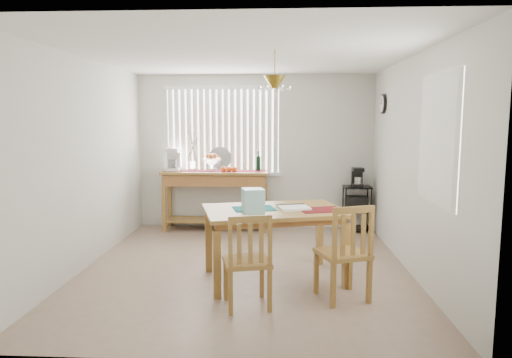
# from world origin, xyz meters

# --- Properties ---
(ground) EXTENTS (4.00, 4.50, 0.01)m
(ground) POSITION_xyz_m (0.00, 0.00, -0.01)
(ground) COLOR gray
(room_shell) EXTENTS (4.20, 4.70, 2.70)m
(room_shell) POSITION_xyz_m (0.00, 0.02, 1.69)
(room_shell) COLOR silver
(room_shell) RESTS_ON ground
(sideboard) EXTENTS (1.76, 0.50, 0.99)m
(sideboard) POSITION_xyz_m (-0.65, 1.98, 0.74)
(sideboard) COLOR olive
(sideboard) RESTS_ON ground
(sideboard_items) EXTENTS (1.68, 0.42, 0.76)m
(sideboard_items) POSITION_xyz_m (-0.94, 2.00, 1.15)
(sideboard_items) COLOR maroon
(sideboard_items) RESTS_ON sideboard
(wire_cart) EXTENTS (0.44, 0.35, 0.75)m
(wire_cart) POSITION_xyz_m (1.70, 2.00, 0.45)
(wire_cart) COLOR black
(wire_cart) RESTS_ON ground
(cart_items) EXTENTS (0.18, 0.21, 0.31)m
(cart_items) POSITION_xyz_m (1.70, 2.01, 0.90)
(cart_items) COLOR black
(cart_items) RESTS_ON wire_cart
(dining_table) EXTENTS (1.75, 1.36, 0.83)m
(dining_table) POSITION_xyz_m (0.36, -0.41, 0.74)
(dining_table) COLOR olive
(dining_table) RESTS_ON ground
(table_items) EXTENTS (1.29, 0.58, 0.27)m
(table_items) POSITION_xyz_m (0.24, -0.58, 0.93)
(table_items) COLOR #157378
(table_items) RESTS_ON dining_table
(chair_left) EXTENTS (0.53, 0.53, 0.95)m
(chair_left) POSITION_xyz_m (0.11, -1.22, 0.47)
(chair_left) COLOR olive
(chair_left) RESTS_ON ground
(chair_right) EXTENTS (0.59, 0.59, 1.01)m
(chair_right) POSITION_xyz_m (1.08, -0.98, 0.49)
(chair_right) COLOR olive
(chair_right) RESTS_ON ground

